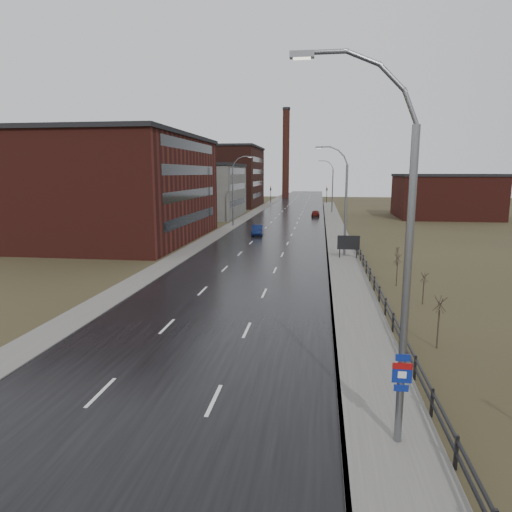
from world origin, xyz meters
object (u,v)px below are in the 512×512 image
(streetlight_main, at_px, (397,261))
(car_near, at_px, (257,230))
(billboard, at_px, (348,243))
(car_far, at_px, (316,214))

(streetlight_main, relative_size, car_near, 2.79)
(car_near, bearing_deg, billboard, -59.84)
(car_far, bearing_deg, billboard, 96.07)
(car_near, height_order, car_far, car_near)
(billboard, relative_size, car_near, 0.57)
(billboard, height_order, car_far, billboard)
(car_far, bearing_deg, streetlight_main, 93.65)
(car_near, bearing_deg, streetlight_main, -81.92)
(billboard, relative_size, car_far, 0.62)
(streetlight_main, distance_m, car_near, 50.61)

